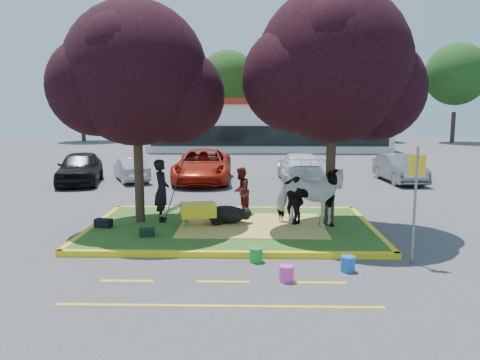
{
  "coord_description": "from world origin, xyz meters",
  "views": [
    {
      "loc": [
        0.58,
        -13.43,
        3.54
      ],
      "look_at": [
        0.24,
        0.5,
        1.42
      ],
      "focal_mm": 35.0,
      "sensor_mm": 36.0,
      "label": 1
    }
  ],
  "objects_px": {
    "handler": "(162,190)",
    "car_black": "(80,168)",
    "calf": "(226,214)",
    "sign_post": "(416,192)",
    "cow": "(309,196)",
    "bucket_green": "(256,255)",
    "bucket_pink": "(287,273)",
    "bucket_blue": "(348,264)",
    "car_silver": "(131,169)",
    "wheelbarrow": "(199,210)"
  },
  "relations": [
    {
      "from": "cow",
      "to": "bucket_green",
      "type": "xyz_separation_m",
      "value": [
        -1.55,
        -2.84,
        -0.88
      ]
    },
    {
      "from": "car_black",
      "to": "car_silver",
      "type": "distance_m",
      "value": 2.4
    },
    {
      "from": "sign_post",
      "to": "wheelbarrow",
      "type": "bearing_deg",
      "value": 158.26
    },
    {
      "from": "calf",
      "to": "sign_post",
      "type": "distance_m",
      "value": 5.63
    },
    {
      "from": "wheelbarrow",
      "to": "bucket_pink",
      "type": "distance_m",
      "value": 4.62
    },
    {
      "from": "car_silver",
      "to": "bucket_green",
      "type": "bearing_deg",
      "value": 91.91
    },
    {
      "from": "bucket_green",
      "to": "bucket_pink",
      "type": "height_order",
      "value": "bucket_green"
    },
    {
      "from": "sign_post",
      "to": "car_black",
      "type": "height_order",
      "value": "sign_post"
    },
    {
      "from": "sign_post",
      "to": "bucket_blue",
      "type": "relative_size",
      "value": 7.95
    },
    {
      "from": "bucket_green",
      "to": "handler",
      "type": "bearing_deg",
      "value": 130.01
    },
    {
      "from": "bucket_blue",
      "to": "car_silver",
      "type": "xyz_separation_m",
      "value": [
        -8.09,
        12.9,
        0.42
      ]
    },
    {
      "from": "bucket_pink",
      "to": "car_silver",
      "type": "height_order",
      "value": "car_silver"
    },
    {
      "from": "handler",
      "to": "car_silver",
      "type": "bearing_deg",
      "value": 8.19
    },
    {
      "from": "bucket_blue",
      "to": "bucket_pink",
      "type": "bearing_deg",
      "value": -155.72
    },
    {
      "from": "cow",
      "to": "handler",
      "type": "distance_m",
      "value": 4.42
    },
    {
      "from": "handler",
      "to": "cow",
      "type": "bearing_deg",
      "value": -108.82
    },
    {
      "from": "calf",
      "to": "bucket_pink",
      "type": "xyz_separation_m",
      "value": [
        1.5,
        -4.37,
        -0.25
      ]
    },
    {
      "from": "calf",
      "to": "bucket_blue",
      "type": "height_order",
      "value": "calf"
    },
    {
      "from": "car_black",
      "to": "cow",
      "type": "bearing_deg",
      "value": -52.62
    },
    {
      "from": "car_black",
      "to": "bucket_blue",
      "type": "bearing_deg",
      "value": -60.92
    },
    {
      "from": "handler",
      "to": "bucket_green",
      "type": "height_order",
      "value": "handler"
    },
    {
      "from": "handler",
      "to": "car_silver",
      "type": "height_order",
      "value": "handler"
    },
    {
      "from": "bucket_green",
      "to": "bucket_blue",
      "type": "bearing_deg",
      "value": -16.53
    },
    {
      "from": "calf",
      "to": "sign_post",
      "type": "bearing_deg",
      "value": -49.03
    },
    {
      "from": "bucket_blue",
      "to": "handler",
      "type": "bearing_deg",
      "value": 140.64
    },
    {
      "from": "sign_post",
      "to": "cow",
      "type": "bearing_deg",
      "value": 131.89
    },
    {
      "from": "calf",
      "to": "car_black",
      "type": "bearing_deg",
      "value": 118.12
    },
    {
      "from": "calf",
      "to": "car_black",
      "type": "distance_m",
      "value": 11.12
    },
    {
      "from": "handler",
      "to": "car_black",
      "type": "relative_size",
      "value": 0.42
    },
    {
      "from": "car_silver",
      "to": "cow",
      "type": "bearing_deg",
      "value": 104.47
    },
    {
      "from": "bucket_pink",
      "to": "cow",
      "type": "bearing_deg",
      "value": 77.16
    },
    {
      "from": "cow",
      "to": "wheelbarrow",
      "type": "bearing_deg",
      "value": 114.24
    },
    {
      "from": "cow",
      "to": "bucket_green",
      "type": "bearing_deg",
      "value": 174.32
    },
    {
      "from": "sign_post",
      "to": "bucket_blue",
      "type": "height_order",
      "value": "sign_post"
    },
    {
      "from": "handler",
      "to": "car_black",
      "type": "distance_m",
      "value": 9.71
    },
    {
      "from": "handler",
      "to": "bucket_pink",
      "type": "distance_m",
      "value": 5.84
    },
    {
      "from": "bucket_pink",
      "to": "car_black",
      "type": "distance_m",
      "value": 15.48
    },
    {
      "from": "calf",
      "to": "bucket_pink",
      "type": "height_order",
      "value": "calf"
    },
    {
      "from": "handler",
      "to": "bucket_blue",
      "type": "height_order",
      "value": "handler"
    },
    {
      "from": "bucket_blue",
      "to": "car_black",
      "type": "height_order",
      "value": "car_black"
    },
    {
      "from": "calf",
      "to": "sign_post",
      "type": "height_order",
      "value": "sign_post"
    },
    {
      "from": "bucket_pink",
      "to": "bucket_blue",
      "type": "distance_m",
      "value": 1.53
    },
    {
      "from": "bucket_green",
      "to": "wheelbarrow",
      "type": "bearing_deg",
      "value": 120.86
    },
    {
      "from": "calf",
      "to": "car_silver",
      "type": "height_order",
      "value": "car_silver"
    },
    {
      "from": "handler",
      "to": "bucket_blue",
      "type": "bearing_deg",
      "value": -141.12
    },
    {
      "from": "bucket_green",
      "to": "car_silver",
      "type": "height_order",
      "value": "car_silver"
    },
    {
      "from": "sign_post",
      "to": "car_silver",
      "type": "bearing_deg",
      "value": 134.36
    },
    {
      "from": "bucket_blue",
      "to": "cow",
      "type": "bearing_deg",
      "value": 97.71
    },
    {
      "from": "cow",
      "to": "bucket_blue",
      "type": "xyz_separation_m",
      "value": [
        0.47,
        -3.44,
        -0.87
      ]
    },
    {
      "from": "sign_post",
      "to": "car_black",
      "type": "relative_size",
      "value": 0.6
    }
  ]
}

